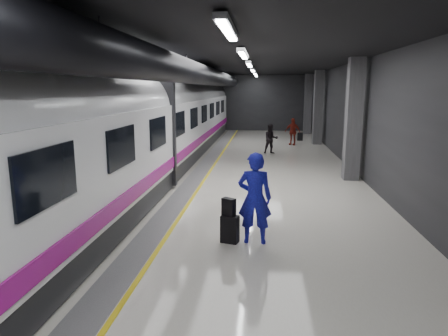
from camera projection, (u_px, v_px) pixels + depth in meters
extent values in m
plane|color=beige|center=(226.00, 189.00, 13.69)|extent=(40.00, 40.00, 0.00)
cube|color=black|center=(226.00, 53.00, 12.81)|extent=(10.00, 40.00, 0.02)
cube|color=#28282B|center=(249.00, 103.00, 32.77)|extent=(10.00, 0.02, 4.50)
cube|color=#28282B|center=(82.00, 122.00, 13.74)|extent=(0.02, 40.00, 4.50)
cube|color=#28282B|center=(381.00, 125.00, 12.76)|extent=(0.02, 40.00, 4.50)
cube|color=slate|center=(187.00, 188.00, 13.82)|extent=(0.65, 39.80, 0.01)
cube|color=yellow|center=(199.00, 188.00, 13.78)|extent=(0.10, 39.80, 0.01)
cylinder|color=black|center=(187.00, 71.00, 13.05)|extent=(0.80, 38.00, 0.80)
cube|color=silver|center=(228.00, 29.00, 6.92)|extent=(0.22, 2.60, 0.10)
cube|color=silver|center=(243.00, 54.00, 11.80)|extent=(0.22, 2.60, 0.10)
cube|color=silver|center=(249.00, 64.00, 16.68)|extent=(0.22, 2.60, 0.10)
cube|color=silver|center=(253.00, 70.00, 21.56)|extent=(0.22, 2.60, 0.10)
cube|color=silver|center=(255.00, 73.00, 26.44)|extent=(0.22, 2.60, 0.10)
cube|color=silver|center=(256.00, 75.00, 30.34)|extent=(0.22, 2.60, 0.10)
cube|color=#515154|center=(353.00, 120.00, 14.76)|extent=(0.55, 0.55, 4.50)
cube|color=#515154|center=(318.00, 108.00, 24.52)|extent=(0.55, 0.55, 4.50)
cube|color=#515154|center=(308.00, 104.00, 30.37)|extent=(0.55, 0.55, 4.50)
cube|color=black|center=(134.00, 177.00, 13.94)|extent=(2.80, 38.00, 0.60)
cube|color=white|center=(132.00, 137.00, 13.67)|extent=(2.90, 38.00, 2.20)
cylinder|color=white|center=(131.00, 109.00, 13.48)|extent=(2.80, 38.00, 2.80)
cube|color=#900D76|center=(174.00, 161.00, 13.68)|extent=(0.04, 38.00, 0.35)
cube|color=black|center=(132.00, 130.00, 13.62)|extent=(3.05, 0.25, 3.80)
cube|color=black|center=(47.00, 177.00, 5.64)|extent=(0.05, 1.60, 0.85)
cube|color=black|center=(122.00, 147.00, 8.56)|extent=(0.05, 1.60, 0.85)
cube|color=black|center=(158.00, 132.00, 11.49)|extent=(0.05, 1.60, 0.85)
cube|color=black|center=(180.00, 123.00, 14.42)|extent=(0.05, 1.60, 0.85)
cube|color=black|center=(194.00, 118.00, 17.35)|extent=(0.05, 1.60, 0.85)
cube|color=black|center=(204.00, 114.00, 20.28)|extent=(0.05, 1.60, 0.85)
cube|color=black|center=(212.00, 110.00, 23.20)|extent=(0.05, 1.60, 0.85)
cube|color=black|center=(218.00, 108.00, 26.13)|extent=(0.05, 1.60, 0.85)
cube|color=black|center=(223.00, 106.00, 29.06)|extent=(0.05, 1.60, 0.85)
imported|color=#1A20CA|center=(255.00, 198.00, 8.74)|extent=(0.75, 0.50, 2.05)
cube|color=black|center=(230.00, 229.00, 8.88)|extent=(0.43, 0.33, 0.62)
cube|color=black|center=(229.00, 207.00, 8.79)|extent=(0.34, 0.29, 0.40)
imported|color=black|center=(271.00, 139.00, 21.09)|extent=(0.87, 0.75, 1.57)
imported|color=maroon|center=(293.00, 132.00, 24.40)|extent=(1.04, 0.75, 1.64)
cube|color=black|center=(300.00, 137.00, 26.52)|extent=(0.39, 0.28, 0.53)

